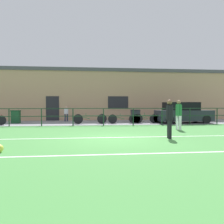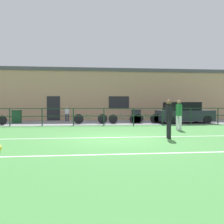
{
  "view_description": "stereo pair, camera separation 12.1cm",
  "coord_description": "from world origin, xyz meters",
  "px_view_note": "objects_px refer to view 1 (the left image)",
  "views": [
    {
      "loc": [
        -1.22,
        -9.35,
        1.39
      ],
      "look_at": [
        0.24,
        3.21,
        0.98
      ],
      "focal_mm": 37.32,
      "sensor_mm": 36.0,
      "label": 1
    },
    {
      "loc": [
        -1.1,
        -9.36,
        1.39
      ],
      "look_at": [
        0.24,
        3.21,
        0.98
      ],
      "focal_mm": 37.32,
      "sensor_mm": 36.0,
      "label": 2
    }
  ],
  "objects_px": {
    "bicycle_parked_2": "(90,119)",
    "bicycle_parked_4": "(148,118)",
    "player_goalkeeper": "(169,116)",
    "trash_bin_1": "(16,117)",
    "bicycle_parked_0": "(124,119)",
    "parked_car_red": "(183,113)",
    "trash_bin_0": "(135,116)",
    "player_striker": "(179,113)",
    "bicycle_parked_3": "(144,119)",
    "spectator_child": "(66,113)"
  },
  "relations": [
    {
      "from": "spectator_child",
      "to": "parked_car_red",
      "type": "distance_m",
      "value": 9.2
    },
    {
      "from": "spectator_child",
      "to": "bicycle_parked_4",
      "type": "relative_size",
      "value": 0.57
    },
    {
      "from": "trash_bin_1",
      "to": "bicycle_parked_3",
      "type": "bearing_deg",
      "value": -7.01
    },
    {
      "from": "bicycle_parked_3",
      "to": "trash_bin_0",
      "type": "height_order",
      "value": "trash_bin_0"
    },
    {
      "from": "parked_car_red",
      "to": "trash_bin_0",
      "type": "relative_size",
      "value": 4.18
    },
    {
      "from": "player_striker",
      "to": "bicycle_parked_4",
      "type": "bearing_deg",
      "value": 166.7
    },
    {
      "from": "bicycle_parked_0",
      "to": "bicycle_parked_2",
      "type": "bearing_deg",
      "value": -180.0
    },
    {
      "from": "player_goalkeeper",
      "to": "trash_bin_1",
      "type": "bearing_deg",
      "value": -126.79
    },
    {
      "from": "player_striker",
      "to": "bicycle_parked_0",
      "type": "xyz_separation_m",
      "value": [
        -2.3,
        4.31,
        -0.56
      ]
    },
    {
      "from": "player_goalkeeper",
      "to": "bicycle_parked_0",
      "type": "relative_size",
      "value": 0.67
    },
    {
      "from": "spectator_child",
      "to": "trash_bin_1",
      "type": "distance_m",
      "value": 3.89
    },
    {
      "from": "player_striker",
      "to": "parked_car_red",
      "type": "relative_size",
      "value": 0.41
    },
    {
      "from": "bicycle_parked_2",
      "to": "parked_car_red",
      "type": "bearing_deg",
      "value": 0.31
    },
    {
      "from": "bicycle_parked_4",
      "to": "bicycle_parked_2",
      "type": "bearing_deg",
      "value": -180.0
    },
    {
      "from": "bicycle_parked_4",
      "to": "trash_bin_1",
      "type": "bearing_deg",
      "value": 173.23
    },
    {
      "from": "spectator_child",
      "to": "bicycle_parked_3",
      "type": "height_order",
      "value": "spectator_child"
    },
    {
      "from": "spectator_child",
      "to": "bicycle_parked_3",
      "type": "relative_size",
      "value": 0.57
    },
    {
      "from": "parked_car_red",
      "to": "trash_bin_1",
      "type": "height_order",
      "value": "parked_car_red"
    },
    {
      "from": "trash_bin_0",
      "to": "trash_bin_1",
      "type": "bearing_deg",
      "value": -177.32
    },
    {
      "from": "player_striker",
      "to": "bicycle_parked_2",
      "type": "height_order",
      "value": "player_striker"
    },
    {
      "from": "bicycle_parked_2",
      "to": "bicycle_parked_4",
      "type": "relative_size",
      "value": 1.09
    },
    {
      "from": "bicycle_parked_3",
      "to": "trash_bin_1",
      "type": "height_order",
      "value": "trash_bin_1"
    },
    {
      "from": "bicycle_parked_2",
      "to": "player_goalkeeper",
      "type": "bearing_deg",
      "value": -67.33
    },
    {
      "from": "player_goalkeeper",
      "to": "bicycle_parked_3",
      "type": "height_order",
      "value": "player_goalkeeper"
    },
    {
      "from": "trash_bin_1",
      "to": "trash_bin_0",
      "type": "bearing_deg",
      "value": 2.68
    },
    {
      "from": "parked_car_red",
      "to": "bicycle_parked_2",
      "type": "xyz_separation_m",
      "value": [
        -6.89,
        -0.04,
        -0.37
      ]
    },
    {
      "from": "trash_bin_0",
      "to": "trash_bin_1",
      "type": "distance_m",
      "value": 9.02
    },
    {
      "from": "player_striker",
      "to": "bicycle_parked_2",
      "type": "relative_size",
      "value": 0.69
    },
    {
      "from": "bicycle_parked_3",
      "to": "spectator_child",
      "type": "bearing_deg",
      "value": 154.07
    },
    {
      "from": "player_goalkeeper",
      "to": "spectator_child",
      "type": "height_order",
      "value": "player_goalkeeper"
    },
    {
      "from": "player_striker",
      "to": "spectator_child",
      "type": "bearing_deg",
      "value": -157.39
    },
    {
      "from": "player_goalkeeper",
      "to": "bicycle_parked_2",
      "type": "xyz_separation_m",
      "value": [
        -3.08,
        7.38,
        -0.52
      ]
    },
    {
      "from": "player_striker",
      "to": "bicycle_parked_3",
      "type": "xyz_separation_m",
      "value": [
        -0.86,
        4.31,
        -0.57
      ]
    },
    {
      "from": "bicycle_parked_2",
      "to": "trash_bin_1",
      "type": "xyz_separation_m",
      "value": [
        -5.39,
        1.14,
        0.12
      ]
    },
    {
      "from": "player_goalkeeper",
      "to": "bicycle_parked_0",
      "type": "height_order",
      "value": "player_goalkeeper"
    },
    {
      "from": "bicycle_parked_4",
      "to": "trash_bin_0",
      "type": "height_order",
      "value": "trash_bin_0"
    },
    {
      "from": "trash_bin_1",
      "to": "spectator_child",
      "type": "bearing_deg",
      "value": 25.49
    },
    {
      "from": "player_goalkeeper",
      "to": "bicycle_parked_2",
      "type": "height_order",
      "value": "player_goalkeeper"
    },
    {
      "from": "bicycle_parked_3",
      "to": "player_goalkeeper",
      "type": "bearing_deg",
      "value": -96.29
    },
    {
      "from": "trash_bin_1",
      "to": "parked_car_red",
      "type": "bearing_deg",
      "value": -5.14
    },
    {
      "from": "player_goalkeeper",
      "to": "bicycle_parked_2",
      "type": "bearing_deg",
      "value": -148.95
    },
    {
      "from": "player_goalkeeper",
      "to": "trash_bin_0",
      "type": "xyz_separation_m",
      "value": [
        0.54,
        8.94,
        -0.4
      ]
    },
    {
      "from": "parked_car_red",
      "to": "trash_bin_1",
      "type": "relative_size",
      "value": 4.23
    },
    {
      "from": "player_striker",
      "to": "bicycle_parked_3",
      "type": "bearing_deg",
      "value": 170.89
    },
    {
      "from": "bicycle_parked_0",
      "to": "bicycle_parked_4",
      "type": "height_order",
      "value": "bicycle_parked_4"
    },
    {
      "from": "bicycle_parked_0",
      "to": "parked_car_red",
      "type": "bearing_deg",
      "value": 0.49
    },
    {
      "from": "player_goalkeeper",
      "to": "bicycle_parked_3",
      "type": "distance_m",
      "value": 7.44
    },
    {
      "from": "player_goalkeeper",
      "to": "player_striker",
      "type": "bearing_deg",
      "value": 159.8
    },
    {
      "from": "player_goalkeeper",
      "to": "bicycle_parked_2",
      "type": "relative_size",
      "value": 0.67
    },
    {
      "from": "bicycle_parked_4",
      "to": "bicycle_parked_0",
      "type": "bearing_deg",
      "value": 180.0
    }
  ]
}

